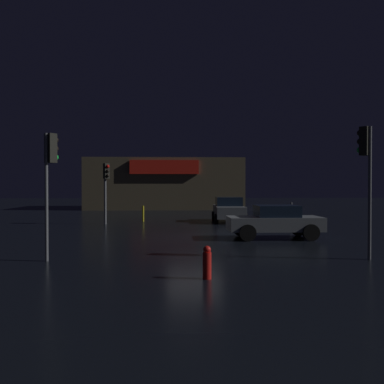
{
  "coord_description": "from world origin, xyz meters",
  "views": [
    {
      "loc": [
        -0.99,
        -18.53,
        2.33
      ],
      "look_at": [
        0.28,
        7.84,
        1.94
      ],
      "focal_mm": 37.78,
      "sensor_mm": 36.0,
      "label": 1
    }
  ],
  "objects_px": {
    "traffic_signal_cross_left": "(106,181)",
    "traffic_signal_opposite": "(366,157)",
    "car_near": "(275,221)",
    "fire_hydrant": "(207,263)",
    "store_building": "(165,184)",
    "traffic_signal_main": "(50,163)",
    "car_far": "(229,209)"
  },
  "relations": [
    {
      "from": "traffic_signal_cross_left",
      "to": "traffic_signal_opposite",
      "type": "bearing_deg",
      "value": -50.09
    },
    {
      "from": "car_near",
      "to": "fire_hydrant",
      "type": "relative_size",
      "value": 4.92
    },
    {
      "from": "store_building",
      "to": "traffic_signal_main",
      "type": "xyz_separation_m",
      "value": [
        -3.03,
        -29.92,
        0.5
      ]
    },
    {
      "from": "car_far",
      "to": "traffic_signal_opposite",
      "type": "bearing_deg",
      "value": -79.61
    },
    {
      "from": "traffic_signal_cross_left",
      "to": "car_far",
      "type": "xyz_separation_m",
      "value": [
        7.71,
        1.36,
        -1.81
      ]
    },
    {
      "from": "traffic_signal_main",
      "to": "car_near",
      "type": "height_order",
      "value": "traffic_signal_main"
    },
    {
      "from": "traffic_signal_main",
      "to": "car_far",
      "type": "bearing_deg",
      "value": 60.75
    },
    {
      "from": "traffic_signal_opposite",
      "to": "car_far",
      "type": "bearing_deg",
      "value": 100.39
    },
    {
      "from": "store_building",
      "to": "car_near",
      "type": "xyz_separation_m",
      "value": [
        5.32,
        -25.0,
        -1.79
      ]
    },
    {
      "from": "traffic_signal_cross_left",
      "to": "car_far",
      "type": "distance_m",
      "value": 8.03
    },
    {
      "from": "store_building",
      "to": "fire_hydrant",
      "type": "height_order",
      "value": "store_building"
    },
    {
      "from": "car_near",
      "to": "traffic_signal_cross_left",
      "type": "bearing_deg",
      "value": 140.57
    },
    {
      "from": "traffic_signal_opposite",
      "to": "car_far",
      "type": "distance_m",
      "value": 13.98
    },
    {
      "from": "traffic_signal_opposite",
      "to": "car_near",
      "type": "xyz_separation_m",
      "value": [
        -1.61,
        5.12,
        -2.47
      ]
    },
    {
      "from": "traffic_signal_main",
      "to": "fire_hydrant",
      "type": "bearing_deg",
      "value": -30.28
    },
    {
      "from": "store_building",
      "to": "traffic_signal_cross_left",
      "type": "relative_size",
      "value": 4.22
    },
    {
      "from": "traffic_signal_main",
      "to": "fire_hydrant",
      "type": "xyz_separation_m",
      "value": [
        4.67,
        -2.73,
        -2.65
      ]
    },
    {
      "from": "fire_hydrant",
      "to": "car_far",
      "type": "bearing_deg",
      "value": 80.11
    },
    {
      "from": "store_building",
      "to": "traffic_signal_cross_left",
      "type": "bearing_deg",
      "value": -100.3
    },
    {
      "from": "traffic_signal_cross_left",
      "to": "car_near",
      "type": "height_order",
      "value": "traffic_signal_cross_left"
    },
    {
      "from": "traffic_signal_cross_left",
      "to": "car_near",
      "type": "distance_m",
      "value": 11.26
    },
    {
      "from": "traffic_signal_cross_left",
      "to": "fire_hydrant",
      "type": "relative_size",
      "value": 4.44
    },
    {
      "from": "traffic_signal_main",
      "to": "car_near",
      "type": "distance_m",
      "value": 9.96
    },
    {
      "from": "traffic_signal_main",
      "to": "traffic_signal_opposite",
      "type": "distance_m",
      "value": 9.96
    },
    {
      "from": "store_building",
      "to": "car_near",
      "type": "bearing_deg",
      "value": -77.98
    },
    {
      "from": "traffic_signal_cross_left",
      "to": "fire_hydrant",
      "type": "height_order",
      "value": "traffic_signal_cross_left"
    },
    {
      "from": "car_near",
      "to": "fire_hydrant",
      "type": "height_order",
      "value": "car_near"
    },
    {
      "from": "traffic_signal_opposite",
      "to": "car_near",
      "type": "distance_m",
      "value": 5.91
    },
    {
      "from": "car_near",
      "to": "fire_hydrant",
      "type": "bearing_deg",
      "value": -115.68
    },
    {
      "from": "car_near",
      "to": "traffic_signal_main",
      "type": "bearing_deg",
      "value": -149.46
    },
    {
      "from": "traffic_signal_opposite",
      "to": "car_near",
      "type": "height_order",
      "value": "traffic_signal_opposite"
    },
    {
      "from": "store_building",
      "to": "car_far",
      "type": "height_order",
      "value": "store_building"
    }
  ]
}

